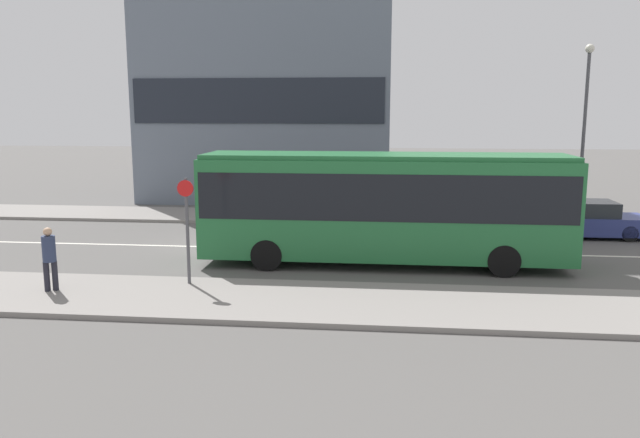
{
  "coord_description": "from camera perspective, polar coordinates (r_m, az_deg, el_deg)",
  "views": [
    {
      "loc": [
        5.68,
        -21.18,
        4.81
      ],
      "look_at": [
        3.57,
        -1.6,
        1.37
      ],
      "focal_mm": 35.0,
      "sensor_mm": 36.0,
      "label": 1
    }
  ],
  "objects": [
    {
      "name": "ground_plane",
      "position": [
        22.45,
        -8.67,
        -2.57
      ],
      "size": [
        120.0,
        120.0,
        0.0
      ],
      "primitive_type": "plane",
      "color": "#595654"
    },
    {
      "name": "street_lamp",
      "position": [
        27.85,
        23.06,
        8.6
      ],
      "size": [
        0.36,
        0.36,
        7.29
      ],
      "color": "#4C4C51",
      "rests_on": "sidewalk_far"
    },
    {
      "name": "apartment_block_left_tower",
      "position": [
        34.94,
        -4.76,
        17.72
      ],
      "size": [
        13.07,
        6.72,
        19.15
      ],
      "color": "slate",
      "rests_on": "ground_plane"
    },
    {
      "name": "sidewalk_near",
      "position": [
        16.67,
        -14.17,
        -6.93
      ],
      "size": [
        44.0,
        3.5,
        0.13
      ],
      "color": "gray",
      "rests_on": "ground_plane"
    },
    {
      "name": "city_bus",
      "position": [
        19.49,
        5.84,
        1.58
      ],
      "size": [
        11.36,
        2.55,
        3.49
      ],
      "rotation": [
        0.0,
        0.0,
        -0.08
      ],
      "color": "#236B38",
      "rests_on": "ground_plane"
    },
    {
      "name": "lane_centerline",
      "position": [
        22.45,
        -8.67,
        -2.56
      ],
      "size": [
        41.8,
        0.16,
        0.01
      ],
      "color": "silver",
      "rests_on": "ground_plane"
    },
    {
      "name": "parked_car_0",
      "position": [
        25.99,
        22.81,
        -0.07
      ],
      "size": [
        4.67,
        1.85,
        1.38
      ],
      "color": "navy",
      "rests_on": "ground_plane"
    },
    {
      "name": "pedestrian_near_stop",
      "position": [
        17.72,
        -23.51,
        -3.04
      ],
      "size": [
        0.34,
        0.34,
        1.69
      ],
      "rotation": [
        0.0,
        0.0,
        0.48
      ],
      "color": "#23232D",
      "rests_on": "sidewalk_near"
    },
    {
      "name": "sidewalk_far",
      "position": [
        28.41,
        -5.48,
        0.26
      ],
      "size": [
        44.0,
        3.5,
        0.13
      ],
      "color": "gray",
      "rests_on": "ground_plane"
    },
    {
      "name": "bus_stop_sign",
      "position": [
        17.17,
        -12.06,
        -0.35
      ],
      "size": [
        0.44,
        0.12,
        2.9
      ],
      "color": "#4C4C51",
      "rests_on": "sidewalk_near"
    }
  ]
}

